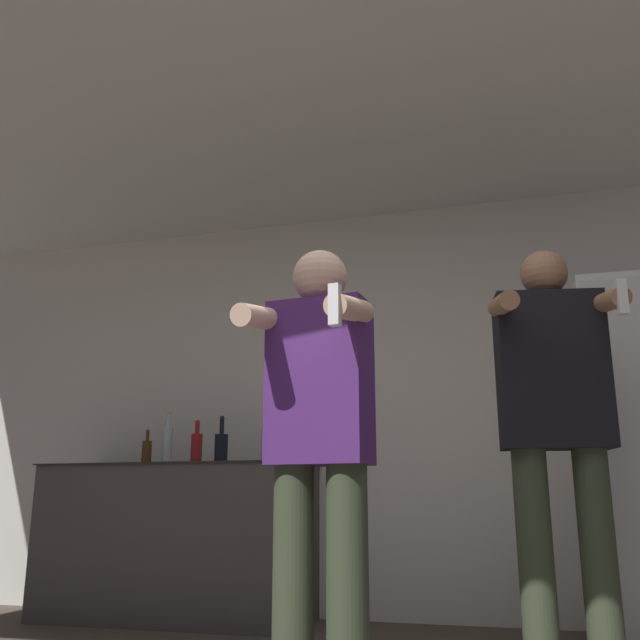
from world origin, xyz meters
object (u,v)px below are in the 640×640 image
bottle_red_label (221,447)px  bottle_dark_rum (268,444)px  bottle_amber_bourbon (147,452)px  person_woman_foreground (319,440)px  person_man_side (556,420)px  bottle_clear_vodka (167,445)px  bottle_green_wine (196,447)px

bottle_red_label → bottle_dark_rum: bearing=0.0°
bottle_red_label → bottle_amber_bourbon: (-0.50, -0.00, -0.02)m
person_woman_foreground → person_man_side: (0.85, 0.67, 0.12)m
bottle_clear_vodka → bottle_amber_bourbon: size_ratio=1.48×
bottle_dark_rum → person_woman_foreground: (0.76, -1.53, -0.12)m
person_woman_foreground → person_man_side: person_man_side is taller
bottle_dark_rum → person_man_side: bearing=-28.4°
bottle_dark_rum → person_man_side: person_man_side is taller
bottle_red_label → bottle_green_wine: (-0.16, 0.00, 0.00)m
bottle_red_label → bottle_green_wine: size_ratio=1.07×
person_woman_foreground → bottle_amber_bourbon: bearing=135.5°
bottle_amber_bourbon → bottle_green_wine: (0.34, 0.00, 0.02)m
bottle_red_label → person_woman_foreground: person_woman_foreground is taller
person_woman_foreground → bottle_green_wine: bearing=128.6°
bottle_clear_vodka → bottle_amber_bourbon: bottle_clear_vodka is taller
bottle_green_wine → person_woman_foreground: 1.96m
bottle_green_wine → person_woman_foreground: size_ratio=0.17×
bottle_amber_bourbon → person_woman_foreground: person_woman_foreground is taller
bottle_amber_bourbon → person_woman_foreground: bearing=-44.5°
bottle_amber_bourbon → person_man_side: (2.41, -0.87, 0.03)m
bottle_amber_bourbon → bottle_dark_rum: size_ratio=0.77×
bottle_red_label → bottle_green_wine: bottle_red_label is taller
bottle_green_wine → person_man_side: person_man_side is taller
bottle_red_label → person_man_side: person_man_side is taller
bottle_clear_vodka → bottle_amber_bourbon: (-0.14, -0.00, -0.04)m
bottle_clear_vodka → person_man_side: 2.43m
bottle_green_wine → bottle_amber_bourbon: bearing=-180.0°
bottle_clear_vodka → bottle_dark_rum: bottle_clear_vodka is taller
bottle_red_label → person_woman_foreground: size_ratio=0.18×
bottle_dark_rum → person_woman_foreground: 1.71m
bottle_clear_vodka → person_woman_foreground: (1.42, -1.53, -0.13)m
bottle_red_label → bottle_clear_vodka: bottle_clear_vodka is taller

